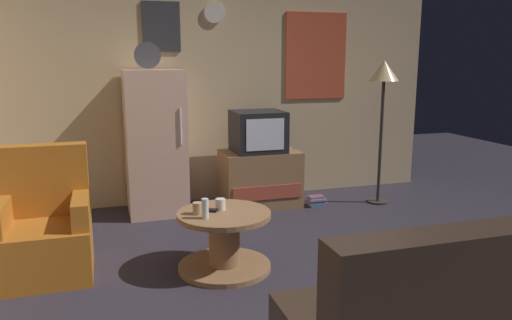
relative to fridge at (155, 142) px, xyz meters
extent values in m
plane|color=#2D2833|center=(0.75, -2.07, -0.75)|extent=(12.00, 12.00, 0.00)
cube|color=#D1B284|center=(0.75, 0.38, 0.59)|extent=(5.20, 0.10, 2.68)
cube|color=#C64C2D|center=(1.94, 0.32, 0.88)|extent=(0.76, 0.02, 1.00)
cube|color=#333338|center=(0.14, 0.32, 1.19)|extent=(0.40, 0.02, 0.52)
cylinder|color=silver|center=(0.72, 0.32, 1.34)|extent=(0.22, 0.03, 0.22)
cube|color=beige|center=(0.00, 0.00, 0.00)|extent=(0.60, 0.60, 1.50)
cylinder|color=silver|center=(0.22, -0.30, 0.20)|extent=(0.02, 0.02, 0.36)
cylinder|color=#4C4C51|center=(-0.05, -0.08, 0.89)|extent=(0.26, 0.04, 0.26)
cube|color=#8E6642|center=(1.11, -0.10, -0.45)|extent=(0.84, 0.52, 0.62)
cube|color=#AD4733|center=(1.11, -0.37, -0.54)|extent=(0.76, 0.01, 0.15)
cube|color=black|center=(1.09, -0.10, 0.08)|extent=(0.54, 0.50, 0.44)
cube|color=silver|center=(1.09, -0.35, 0.08)|extent=(0.41, 0.01, 0.33)
cylinder|color=#332D28|center=(2.44, -0.38, -0.74)|extent=(0.24, 0.24, 0.02)
cylinder|color=#332D28|center=(2.44, -0.38, -0.05)|extent=(0.04, 0.04, 1.40)
cone|color=#F2D18C|center=(2.44, -0.38, 0.73)|extent=(0.32, 0.32, 0.22)
cylinder|color=#8E6642|center=(0.33, -1.65, -0.73)|extent=(0.72, 0.72, 0.04)
cylinder|color=#8E6642|center=(0.33, -1.65, -0.52)|extent=(0.24, 0.24, 0.42)
cylinder|color=#8E6642|center=(0.33, -1.65, -0.31)|extent=(0.72, 0.72, 0.04)
cylinder|color=silver|center=(0.16, -1.75, -0.22)|extent=(0.05, 0.05, 0.15)
cylinder|color=silver|center=(0.32, -1.59, -0.25)|extent=(0.08, 0.08, 0.09)
cylinder|color=tan|center=(0.13, -1.63, -0.25)|extent=(0.08, 0.08, 0.09)
cube|color=black|center=(0.21, -1.59, -0.28)|extent=(0.15, 0.11, 0.02)
cube|color=#B2661E|center=(-0.99, -1.35, -0.55)|extent=(0.68, 0.68, 0.40)
cube|color=#B2661E|center=(-0.99, -1.09, -0.07)|extent=(0.68, 0.16, 0.56)
cube|color=#B2661E|center=(-0.71, -1.35, -0.25)|extent=(0.12, 0.60, 0.20)
cube|color=#38281E|center=(1.12, -3.59, -0.09)|extent=(1.70, 0.20, 0.52)
cube|color=teal|center=(1.71, -0.30, -0.74)|extent=(0.18, 0.15, 0.03)
cube|color=slate|center=(1.71, -0.30, -0.72)|extent=(0.22, 0.15, 0.02)
cube|color=purple|center=(1.71, -0.30, -0.70)|extent=(0.19, 0.14, 0.02)
cube|color=#64958B|center=(1.71, -0.30, -0.67)|extent=(0.19, 0.15, 0.02)
cube|color=#7C455E|center=(1.71, -0.30, -0.65)|extent=(0.17, 0.12, 0.02)
camera|label=1|loc=(-0.52, -5.20, 0.86)|focal=35.04mm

